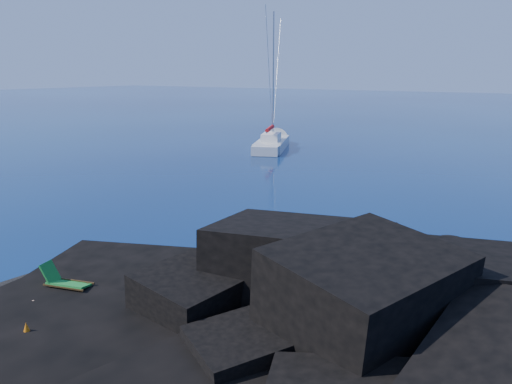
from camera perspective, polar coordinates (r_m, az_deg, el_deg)
headland at (r=14.96m, az=8.40°, el=-19.52°), size 24.00×24.00×3.60m
beach at (r=18.15m, az=-21.46°, el=-14.06°), size 9.08×6.86×0.70m
surf_foam at (r=20.43m, az=-10.25°, el=-10.08°), size 10.00×8.00×0.06m
sailboat at (r=53.91m, az=1.82°, el=4.97°), size 7.90×13.57×14.19m
deck_chair at (r=19.30m, az=-20.67°, el=-9.19°), size 1.87×1.19×1.19m
towel at (r=19.23m, az=-24.68°, el=-11.52°), size 2.23×1.23×0.06m
sunbather at (r=19.17m, az=-24.73°, el=-11.12°), size 1.83×0.62×0.24m
marker_cone at (r=16.84m, az=-24.72°, el=-14.23°), size 0.48×0.48×0.56m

